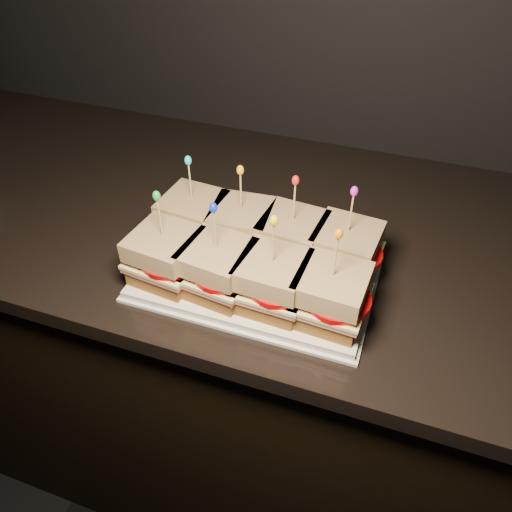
% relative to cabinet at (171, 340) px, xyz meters
% --- Properties ---
extents(cabinet, '(2.46, 0.67, 0.89)m').
position_rel_cabinet_xyz_m(cabinet, '(0.00, 0.00, 0.00)').
color(cabinet, black).
rests_on(cabinet, ground).
extents(granite_slab, '(2.50, 0.71, 0.03)m').
position_rel_cabinet_xyz_m(granite_slab, '(0.00, 0.00, 0.46)').
color(granite_slab, black).
rests_on(granite_slab, cabinet).
extents(platter, '(0.39, 0.24, 0.02)m').
position_rel_cabinet_xyz_m(platter, '(0.31, -0.17, 0.49)').
color(platter, white).
rests_on(platter, granite_slab).
extents(platter_rim, '(0.40, 0.25, 0.01)m').
position_rel_cabinet_xyz_m(platter_rim, '(0.31, -0.17, 0.48)').
color(platter_rim, white).
rests_on(platter_rim, granite_slab).
extents(sandwich_0_bread_bot, '(0.11, 0.11, 0.03)m').
position_rel_cabinet_xyz_m(sandwich_0_bread_bot, '(0.17, -0.12, 0.51)').
color(sandwich_0_bread_bot, '#573416').
rests_on(sandwich_0_bread_bot, platter).
extents(sandwich_0_ham, '(0.12, 0.11, 0.01)m').
position_rel_cabinet_xyz_m(sandwich_0_ham, '(0.17, -0.12, 0.53)').
color(sandwich_0_ham, '#C26358').
rests_on(sandwich_0_ham, sandwich_0_bread_bot).
extents(sandwich_0_cheese, '(0.12, 0.12, 0.01)m').
position_rel_cabinet_xyz_m(sandwich_0_cheese, '(0.17, -0.12, 0.54)').
color(sandwich_0_cheese, '#FFF59C').
rests_on(sandwich_0_cheese, sandwich_0_ham).
extents(sandwich_0_tomato, '(0.10, 0.10, 0.01)m').
position_rel_cabinet_xyz_m(sandwich_0_tomato, '(0.18, -0.12, 0.54)').
color(sandwich_0_tomato, '#BB0507').
rests_on(sandwich_0_tomato, sandwich_0_cheese).
extents(sandwich_0_bread_top, '(0.11, 0.11, 0.03)m').
position_rel_cabinet_xyz_m(sandwich_0_bread_top, '(0.17, -0.12, 0.57)').
color(sandwich_0_bread_top, brown).
rests_on(sandwich_0_bread_top, sandwich_0_tomato).
extents(sandwich_0_pick, '(0.00, 0.00, 0.09)m').
position_rel_cabinet_xyz_m(sandwich_0_pick, '(0.17, -0.12, 0.61)').
color(sandwich_0_pick, tan).
rests_on(sandwich_0_pick, sandwich_0_bread_top).
extents(sandwich_0_frill, '(0.01, 0.01, 0.02)m').
position_rel_cabinet_xyz_m(sandwich_0_frill, '(0.17, -0.12, 0.66)').
color(sandwich_0_frill, '#15CABA').
rests_on(sandwich_0_frill, sandwich_0_pick).
extents(sandwich_1_bread_bot, '(0.11, 0.11, 0.03)m').
position_rel_cabinet_xyz_m(sandwich_1_bread_bot, '(0.26, -0.12, 0.51)').
color(sandwich_1_bread_bot, '#573416').
rests_on(sandwich_1_bread_bot, platter).
extents(sandwich_1_ham, '(0.12, 0.11, 0.01)m').
position_rel_cabinet_xyz_m(sandwich_1_ham, '(0.26, -0.12, 0.53)').
color(sandwich_1_ham, '#C26358').
rests_on(sandwich_1_ham, sandwich_1_bread_bot).
extents(sandwich_1_cheese, '(0.12, 0.12, 0.01)m').
position_rel_cabinet_xyz_m(sandwich_1_cheese, '(0.26, -0.12, 0.54)').
color(sandwich_1_cheese, '#FFF59C').
rests_on(sandwich_1_cheese, sandwich_1_ham).
extents(sandwich_1_tomato, '(0.10, 0.10, 0.01)m').
position_rel_cabinet_xyz_m(sandwich_1_tomato, '(0.28, -0.12, 0.54)').
color(sandwich_1_tomato, '#BB0507').
rests_on(sandwich_1_tomato, sandwich_1_cheese).
extents(sandwich_1_bread_top, '(0.11, 0.11, 0.03)m').
position_rel_cabinet_xyz_m(sandwich_1_bread_top, '(0.26, -0.12, 0.57)').
color(sandwich_1_bread_top, brown).
rests_on(sandwich_1_bread_top, sandwich_1_tomato).
extents(sandwich_1_pick, '(0.00, 0.00, 0.09)m').
position_rel_cabinet_xyz_m(sandwich_1_pick, '(0.26, -0.12, 0.61)').
color(sandwich_1_pick, tan).
rests_on(sandwich_1_pick, sandwich_1_bread_top).
extents(sandwich_1_frill, '(0.01, 0.01, 0.02)m').
position_rel_cabinet_xyz_m(sandwich_1_frill, '(0.26, -0.12, 0.66)').
color(sandwich_1_frill, orange).
rests_on(sandwich_1_frill, sandwich_1_pick).
extents(sandwich_2_bread_bot, '(0.11, 0.11, 0.03)m').
position_rel_cabinet_xyz_m(sandwich_2_bread_bot, '(0.36, -0.12, 0.51)').
color(sandwich_2_bread_bot, '#573416').
rests_on(sandwich_2_bread_bot, platter).
extents(sandwich_2_ham, '(0.12, 0.12, 0.01)m').
position_rel_cabinet_xyz_m(sandwich_2_ham, '(0.36, -0.12, 0.53)').
color(sandwich_2_ham, '#C26358').
rests_on(sandwich_2_ham, sandwich_2_bread_bot).
extents(sandwich_2_cheese, '(0.12, 0.12, 0.01)m').
position_rel_cabinet_xyz_m(sandwich_2_cheese, '(0.36, -0.12, 0.54)').
color(sandwich_2_cheese, '#FFF59C').
rests_on(sandwich_2_cheese, sandwich_2_ham).
extents(sandwich_2_tomato, '(0.10, 0.10, 0.01)m').
position_rel_cabinet_xyz_m(sandwich_2_tomato, '(0.37, -0.12, 0.54)').
color(sandwich_2_tomato, '#BB0507').
rests_on(sandwich_2_tomato, sandwich_2_cheese).
extents(sandwich_2_bread_top, '(0.11, 0.11, 0.03)m').
position_rel_cabinet_xyz_m(sandwich_2_bread_top, '(0.36, -0.12, 0.57)').
color(sandwich_2_bread_top, brown).
rests_on(sandwich_2_bread_top, sandwich_2_tomato).
extents(sandwich_2_pick, '(0.00, 0.00, 0.09)m').
position_rel_cabinet_xyz_m(sandwich_2_pick, '(0.36, -0.12, 0.61)').
color(sandwich_2_pick, tan).
rests_on(sandwich_2_pick, sandwich_2_bread_top).
extents(sandwich_2_frill, '(0.01, 0.01, 0.02)m').
position_rel_cabinet_xyz_m(sandwich_2_frill, '(0.36, -0.12, 0.66)').
color(sandwich_2_frill, red).
rests_on(sandwich_2_frill, sandwich_2_pick).
extents(sandwich_3_bread_bot, '(0.11, 0.11, 0.03)m').
position_rel_cabinet_xyz_m(sandwich_3_bread_bot, '(0.45, -0.12, 0.51)').
color(sandwich_3_bread_bot, '#573416').
rests_on(sandwich_3_bread_bot, platter).
extents(sandwich_3_ham, '(0.12, 0.12, 0.01)m').
position_rel_cabinet_xyz_m(sandwich_3_ham, '(0.45, -0.12, 0.53)').
color(sandwich_3_ham, '#C26358').
rests_on(sandwich_3_ham, sandwich_3_bread_bot).
extents(sandwich_3_cheese, '(0.12, 0.12, 0.01)m').
position_rel_cabinet_xyz_m(sandwich_3_cheese, '(0.45, -0.12, 0.54)').
color(sandwich_3_cheese, '#FFF59C').
rests_on(sandwich_3_cheese, sandwich_3_ham).
extents(sandwich_3_tomato, '(0.10, 0.10, 0.01)m').
position_rel_cabinet_xyz_m(sandwich_3_tomato, '(0.46, -0.12, 0.54)').
color(sandwich_3_tomato, '#BB0507').
rests_on(sandwich_3_tomato, sandwich_3_cheese).
extents(sandwich_3_bread_top, '(0.11, 0.11, 0.03)m').
position_rel_cabinet_xyz_m(sandwich_3_bread_top, '(0.45, -0.12, 0.57)').
color(sandwich_3_bread_top, brown).
rests_on(sandwich_3_bread_top, sandwich_3_tomato).
extents(sandwich_3_pick, '(0.00, 0.00, 0.09)m').
position_rel_cabinet_xyz_m(sandwich_3_pick, '(0.45, -0.12, 0.61)').
color(sandwich_3_pick, tan).
rests_on(sandwich_3_pick, sandwich_3_bread_top).
extents(sandwich_3_frill, '(0.01, 0.01, 0.02)m').
position_rel_cabinet_xyz_m(sandwich_3_frill, '(0.45, -0.12, 0.66)').
color(sandwich_3_frill, '#BC20C0').
rests_on(sandwich_3_frill, sandwich_3_pick).
extents(sandwich_4_bread_bot, '(0.11, 0.11, 0.03)m').
position_rel_cabinet_xyz_m(sandwich_4_bread_bot, '(0.17, -0.23, 0.51)').
color(sandwich_4_bread_bot, '#573416').
rests_on(sandwich_4_bread_bot, platter).
extents(sandwich_4_ham, '(0.12, 0.12, 0.01)m').
position_rel_cabinet_xyz_m(sandwich_4_ham, '(0.17, -0.23, 0.53)').
color(sandwich_4_ham, '#C26358').
rests_on(sandwich_4_ham, sandwich_4_bread_bot).
extents(sandwich_4_cheese, '(0.12, 0.12, 0.01)m').
position_rel_cabinet_xyz_m(sandwich_4_cheese, '(0.17, -0.23, 0.54)').
color(sandwich_4_cheese, '#FFF59C').
rests_on(sandwich_4_cheese, sandwich_4_ham).
extents(sandwich_4_tomato, '(0.10, 0.10, 0.01)m').
position_rel_cabinet_xyz_m(sandwich_4_tomato, '(0.18, -0.23, 0.54)').
color(sandwich_4_tomato, '#BB0507').
rests_on(sandwich_4_tomato, sandwich_4_cheese).
extents(sandwich_4_bread_top, '(0.11, 0.11, 0.03)m').
position_rel_cabinet_xyz_m(sandwich_4_bread_top, '(0.17, -0.23, 0.57)').
color(sandwich_4_bread_top, brown).
rests_on(sandwich_4_bread_top, sandwich_4_tomato).
extents(sandwich_4_pick, '(0.00, 0.00, 0.09)m').
position_rel_cabinet_xyz_m(sandwich_4_pick, '(0.17, -0.23, 0.61)').
color(sandwich_4_pick, tan).
rests_on(sandwich_4_pick, sandwich_4_bread_top).
extents(sandwich_4_frill, '(0.01, 0.01, 0.02)m').
position_rel_cabinet_xyz_m(sandwich_4_frill, '(0.17, -0.23, 0.66)').
color(sandwich_4_frill, green).
rests_on(sandwich_4_frill, sandwich_4_pick).
extents(sandwich_5_bread_bot, '(0.11, 0.11, 0.03)m').
position_rel_cabinet_xyz_m(sandwich_5_bread_bot, '(0.26, -0.23, 0.51)').
color(sandwich_5_bread_bot, '#573416').
rests_on(sandwich_5_bread_bot, platter).
extents(sandwich_5_ham, '(0.12, 0.12, 0.01)m').
position_rel_cabinet_xyz_m(sandwich_5_ham, '(0.26, -0.23, 0.53)').
color(sandwich_5_ham, '#C26358').
rests_on(sandwich_5_ham, sandwich_5_bread_bot).
extents(sandwich_5_cheese, '(0.12, 0.12, 0.01)m').
position_rel_cabinet_xyz_m(sandwich_5_cheese, '(0.26, -0.23, 0.54)').
color(sandwich_5_cheese, '#FFF59C').
rests_on(sandwich_5_cheese, sandwich_5_ham).
extents(sandwich_5_tomato, '(0.10, 0.10, 0.01)m').
position_rel_cabinet_xyz_m(sandwich_5_tomato, '(0.28, -0.23, 0.54)').
color(sandwich_5_tomato, '#BB0507').
rests_on(sandwich_5_tomato, sandwich_5_cheese).
extents(sandwich_5_bread_top, '(0.11, 0.11, 0.03)m').
position_rel_cabinet_xyz_m(sandwich_5_bread_top, '(0.26, -0.23, 0.57)').
color(sandwich_5_bread_top, brown).
rests_on(sandwich_5_bread_top, sandwich_5_tomato).
extents(sandwich_5_pick, '(0.00, 0.00, 0.09)m').
position_rel_cabinet_xyz_m(sandwich_5_pick, '(0.26, -0.23, 0.61)').
color(sandwich_5_pick, tan).
rests_on(sandwich_5_pick, sandwich_5_bread_top).
extents(sandwich_5_frill, '(0.01, 0.01, 0.02)m').
position_rel_cabinet_xyz_m(sandwich_5_frill, '(0.26, -0.23, 0.66)').
color(sandwich_5_frill, '#0B29D0').
rests_on(sandwich_5_frill, sandwich_5_pick).
extents(sandwich_6_bread_bot, '(0.10, 0.10, 0.03)m').
position_rel_cabinet_xyz_m(sandwich_6_bread_bot, '(0.36, -0.23, 0.51)').
color(sandwich_6_bread_bot, '#573416').
rests_on(sandwich_6_bread_bot, platter).
extents(sandwich_6_ham, '(0.11, 0.11, 0.01)m').
position_rel_cabinet_xyz_m(sandwich_6_ham, '(0.36, -0.23, 0.53)').
color(sandwich_6_ham, '#C26358').
rests_on(sandwich_6_ham, sandwich_6_bread_bot).
extents(sandwich_6_cheese, '(0.12, 0.11, 0.01)m').
position_rel_cabinet_xyz_m(sandwich_6_cheese, '(0.36, -0.23, 0.54)').
color(sandwich_6_cheese, '#FFF59C').
rests_on(sandwich_6_cheese, sandwich_6_ham).
extents(sandwich_6_tomato, '(0.10, 0.10, 0.01)m').
position_rel_cabinet_xyz_m(sandwich_6_tomato, '(0.37, -0.23, 0.54)').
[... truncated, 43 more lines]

